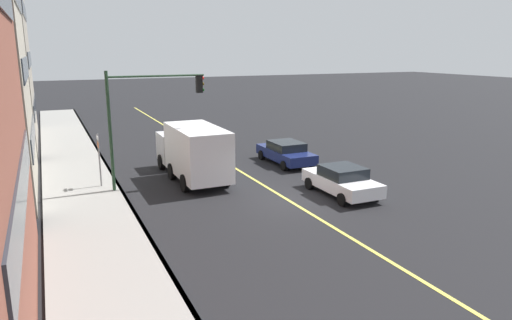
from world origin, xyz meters
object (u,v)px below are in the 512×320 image
(car_navy, at_px, (286,152))
(street_sign_post, at_px, (99,157))
(car_white, at_px, (342,180))
(truck_white, at_px, (193,151))
(traffic_light_mast, at_px, (147,108))

(car_navy, height_order, street_sign_post, street_sign_post)
(car_white, height_order, truck_white, truck_white)
(car_navy, xyz_separation_m, street_sign_post, (-0.90, 11.21, 0.96))
(car_white, distance_m, truck_white, 8.19)
(street_sign_post, bearing_deg, truck_white, -92.85)
(car_navy, bearing_deg, truck_white, 100.19)
(car_white, bearing_deg, street_sign_post, 60.80)
(traffic_light_mast, relative_size, street_sign_post, 2.10)
(car_white, xyz_separation_m, traffic_light_mast, (4.92, 8.32, 3.42))
(truck_white, bearing_deg, car_white, -134.58)
(car_navy, bearing_deg, car_white, 175.45)
(car_navy, distance_m, truck_white, 6.51)
(car_white, bearing_deg, truck_white, 45.42)
(car_navy, distance_m, traffic_light_mast, 9.70)
(truck_white, distance_m, traffic_light_mast, 3.68)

